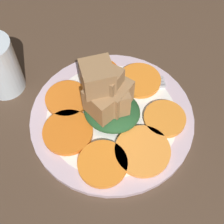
{
  "coord_description": "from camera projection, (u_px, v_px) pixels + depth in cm",
  "views": [
    {
      "loc": [
        -6.99,
        26.5,
        47.01
      ],
      "look_at": [
        0.0,
        0.0,
        4.1
      ],
      "focal_mm": 50.0,
      "sensor_mm": 36.0,
      "label": 1
    }
  ],
  "objects": [
    {
      "name": "table_slab",
      "position": [
        112.0,
        122.0,
        0.54
      ],
      "size": [
        120.0,
        120.0,
        2.0
      ],
      "primitive_type": "cube",
      "color": "#4C3828",
      "rests_on": "ground"
    },
    {
      "name": "carrot_slice_0",
      "position": [
        100.0,
        74.0,
        0.56
      ],
      "size": [
        7.02,
        7.02,
        0.84
      ],
      "primitive_type": "cylinder",
      "color": "#D45F13",
      "rests_on": "plate"
    },
    {
      "name": "carrot_slice_3",
      "position": [
        103.0,
        164.0,
        0.47
      ],
      "size": [
        7.59,
        7.59,
        0.84
      ],
      "primitive_type": "cylinder",
      "color": "orange",
      "rests_on": "plate"
    },
    {
      "name": "carrot_slice_1",
      "position": [
        67.0,
        99.0,
        0.53
      ],
      "size": [
        7.41,
        7.41,
        0.84
      ],
      "primitive_type": "cylinder",
      "color": "orange",
      "rests_on": "plate"
    },
    {
      "name": "fork",
      "position": [
        112.0,
        87.0,
        0.55
      ],
      "size": [
        19.09,
        9.14,
        0.4
      ],
      "rotation": [
        0.0,
        0.0,
        0.39
      ],
      "color": "#B2B2B7",
      "rests_on": "plate"
    },
    {
      "name": "plate",
      "position": [
        112.0,
        117.0,
        0.52
      ],
      "size": [
        27.27,
        27.27,
        1.05
      ],
      "color": "silver",
      "rests_on": "table_slab"
    },
    {
      "name": "carrot_slice_4",
      "position": [
        143.0,
        151.0,
        0.48
      ],
      "size": [
        8.62,
        8.62,
        0.84
      ],
      "primitive_type": "cylinder",
      "color": "orange",
      "rests_on": "plate"
    },
    {
      "name": "carrot_slice_6",
      "position": [
        140.0,
        80.0,
        0.55
      ],
      "size": [
        7.51,
        7.51,
        0.84
      ],
      "primitive_type": "cylinder",
      "color": "orange",
      "rests_on": "plate"
    },
    {
      "name": "center_pile",
      "position": [
        109.0,
        99.0,
        0.48
      ],
      "size": [
        9.84,
        8.32,
        11.48
      ],
      "color": "#235128",
      "rests_on": "plate"
    },
    {
      "name": "carrot_slice_5",
      "position": [
        165.0,
        118.0,
        0.51
      ],
      "size": [
        6.92,
        6.92,
        0.84
      ],
      "primitive_type": "cylinder",
      "color": "orange",
      "rests_on": "plate"
    },
    {
      "name": "carrot_slice_2",
      "position": [
        68.0,
        132.0,
        0.5
      ],
      "size": [
        8.05,
        8.05,
        0.84
      ],
      "primitive_type": "cylinder",
      "color": "orange",
      "rests_on": "plate"
    }
  ]
}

